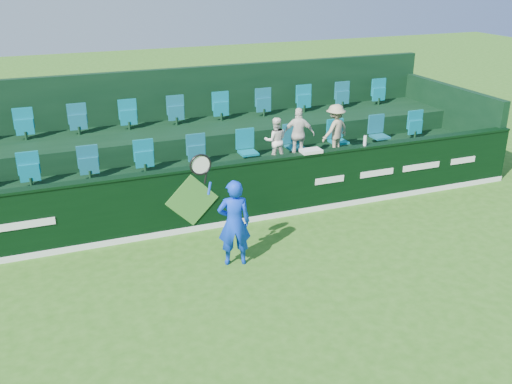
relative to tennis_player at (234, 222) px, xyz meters
name	(u,v)px	position (x,y,z in m)	size (l,w,h in m)	color
ground	(266,342)	(-0.35, -2.36, -0.83)	(60.00, 60.00, 0.00)	#2D6317
sponsor_hoarding	(191,199)	(-0.35, 1.64, -0.15)	(16.00, 0.25, 1.35)	black
stand_tier_front	(178,193)	(-0.35, 2.74, -0.43)	(16.00, 2.00, 0.80)	black
stand_tier_back	(158,156)	(-0.35, 4.64, -0.18)	(16.00, 1.80, 1.30)	black
stand_rear	(153,130)	(-0.35, 5.08, 0.39)	(16.00, 4.10, 2.60)	black
seat_row_front	(172,157)	(-0.35, 3.14, 0.27)	(13.50, 0.50, 0.60)	#145E70
seat_row_back	(153,116)	(-0.35, 4.94, 0.77)	(13.50, 0.50, 0.60)	#145E70
tennis_player	(234,222)	(0.00, 0.00, 0.00)	(1.16, 0.51, 2.24)	#0C37D9
spectator_left	(275,140)	(1.98, 2.76, 0.51)	(0.52, 0.40, 1.07)	white
spectator_middle	(299,134)	(2.57, 2.76, 0.59)	(0.72, 0.30, 1.24)	white
spectator_right	(335,130)	(3.52, 2.76, 0.59)	(0.80, 0.46, 1.24)	tan
towel	(311,151)	(2.33, 1.64, 0.55)	(0.44, 0.29, 0.07)	white
drinks_bottle	(365,141)	(3.65, 1.64, 0.63)	(0.07, 0.07, 0.22)	silver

